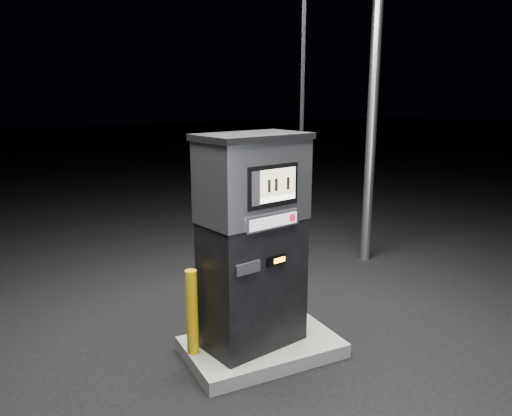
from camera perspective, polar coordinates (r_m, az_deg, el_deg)
name	(u,v)px	position (r m, az deg, el deg)	size (l,w,h in m)	color
ground	(262,353)	(5.58, 0.67, -16.28)	(80.00, 80.00, 0.00)	black
pump_island	(262,347)	(5.55, 0.67, -15.60)	(1.60, 1.00, 0.15)	slate
fuel_dispenser	(253,240)	(5.06, -0.33, -3.67)	(1.27, 0.86, 4.57)	black
bollard_left	(192,312)	(5.13, -7.32, -11.74)	(0.12, 0.12, 0.89)	#D59E0B
bollard_right	(301,290)	(5.67, 5.15, -9.28)	(0.12, 0.12, 0.87)	#D59E0B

